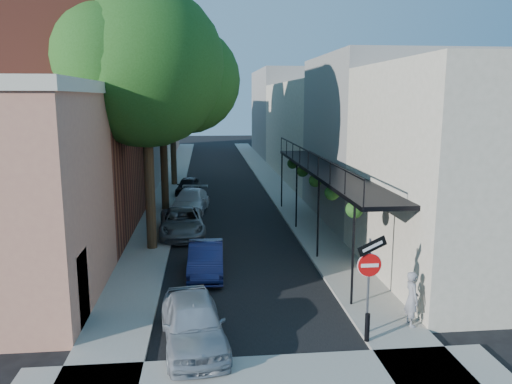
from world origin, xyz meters
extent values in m
plane|color=black|center=(0.00, 0.00, 0.00)|extent=(160.00, 160.00, 0.00)
cube|color=black|center=(0.00, 30.00, 0.01)|extent=(6.00, 64.00, 0.01)
cube|color=gray|center=(-4.00, 30.00, 0.06)|extent=(2.00, 64.00, 0.12)
cube|color=gray|center=(4.00, 30.00, 0.06)|extent=(2.00, 64.00, 0.12)
cube|color=gray|center=(0.00, -1.00, 0.06)|extent=(12.00, 2.00, 0.12)
cube|color=beige|center=(-5.05, 2.50, 1.20)|extent=(0.10, 1.20, 2.20)
cube|color=brown|center=(-10.00, 14.00, 6.00)|extent=(10.00, 12.00, 12.00)
cube|color=gray|center=(-5.02, 14.00, 8.00)|extent=(0.06, 7.00, 4.00)
cube|color=gray|center=(-9.00, 26.00, 4.50)|extent=(8.00, 12.00, 9.00)
cube|color=beige|center=(-9.00, 40.00, 5.00)|extent=(8.00, 16.00, 10.00)
cube|color=tan|center=(-9.00, 54.00, 4.00)|extent=(8.00, 12.00, 8.00)
cube|color=beige|center=(9.00, 5.50, 4.00)|extent=(8.00, 9.00, 8.00)
cube|color=gray|center=(9.00, 15.00, 4.50)|extent=(8.00, 10.00, 9.00)
cube|color=beige|center=(9.00, 30.00, 4.00)|extent=(8.00, 20.00, 8.00)
cube|color=gray|center=(9.00, 48.00, 5.00)|extent=(8.00, 16.00, 10.00)
cube|color=black|center=(4.20, 10.00, 3.50)|extent=(2.00, 16.00, 0.15)
cube|color=black|center=(3.25, 10.00, 4.38)|extent=(0.05, 16.00, 0.05)
cylinder|color=black|center=(3.30, 3.00, 1.81)|extent=(0.08, 0.08, 3.40)
cylinder|color=black|center=(3.30, 18.00, 1.81)|extent=(0.08, 0.08, 3.40)
sphere|color=#1E4915|center=(3.60, 4.00, 3.05)|extent=(0.60, 0.60, 0.60)
sphere|color=#1E4915|center=(3.60, 10.00, 3.05)|extent=(0.60, 0.60, 0.60)
sphere|color=#1E4915|center=(3.60, 16.00, 3.05)|extent=(0.60, 0.60, 0.60)
cylinder|color=#595B60|center=(3.15, 1.00, 1.45)|extent=(0.07, 0.07, 2.90)
cylinder|color=red|center=(3.15, 0.96, 2.15)|extent=(0.66, 0.04, 0.66)
cube|color=white|center=(3.15, 0.93, 2.15)|extent=(0.50, 0.02, 0.10)
cylinder|color=white|center=(3.15, 0.98, 2.15)|extent=(0.70, 0.02, 0.70)
cube|color=black|center=(3.20, 0.95, 2.70)|extent=(0.89, 0.15, 0.58)
cube|color=white|center=(3.20, 0.92, 2.70)|extent=(0.60, 0.10, 0.31)
cylinder|color=black|center=(3.00, 0.50, 0.52)|extent=(0.14, 0.14, 0.80)
cylinder|color=#342114|center=(-3.80, 10.00, 3.50)|extent=(0.44, 0.44, 7.00)
sphere|color=#1E4915|center=(-3.80, 10.00, 8.02)|extent=(6.80, 6.80, 6.80)
sphere|color=#1E4915|center=(-2.10, 11.02, 7.52)|extent=(4.76, 4.76, 4.76)
cylinder|color=#342114|center=(-3.80, 18.00, 3.15)|extent=(0.44, 0.44, 6.30)
sphere|color=#1E4915|center=(-3.80, 18.00, 7.20)|extent=(6.00, 6.00, 6.00)
sphere|color=#1E4915|center=(-2.30, 18.90, 6.70)|extent=(4.20, 4.20, 4.20)
cylinder|color=#342114|center=(-3.80, 27.00, 3.67)|extent=(0.44, 0.44, 7.35)
sphere|color=#1E4915|center=(-3.80, 27.00, 8.40)|extent=(7.00, 7.00, 7.00)
sphere|color=#1E4915|center=(-2.05, 28.05, 7.90)|extent=(4.90, 4.90, 4.90)
imported|color=#8F959E|center=(-1.76, 0.94, 0.69)|extent=(2.13, 4.25, 1.39)
imported|color=#161B46|center=(-1.40, 6.58, 0.62)|extent=(1.40, 3.79, 1.24)
imported|color=slate|center=(-2.56, 12.37, 0.65)|extent=(2.44, 4.82, 1.31)
imported|color=silver|center=(-2.29, 17.35, 0.68)|extent=(2.46, 4.87, 1.36)
imported|color=black|center=(-2.60, 23.25, 0.61)|extent=(1.90, 3.72, 1.21)
imported|color=gray|center=(4.60, 1.34, 0.94)|extent=(0.40, 0.61, 1.65)
camera|label=1|loc=(-1.34, -11.90, 6.72)|focal=35.00mm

